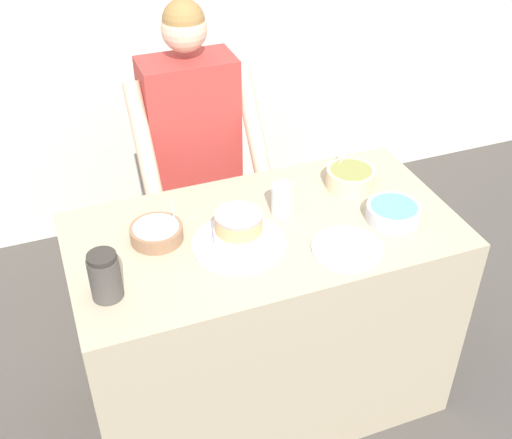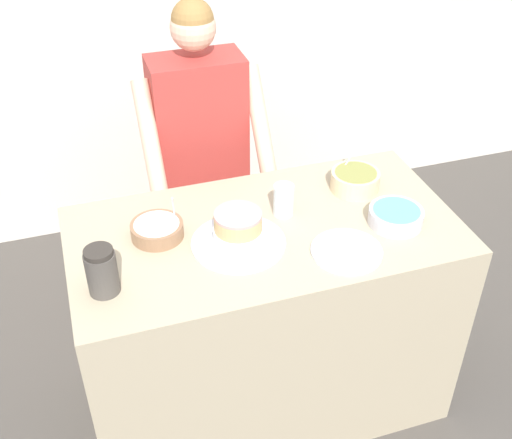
{
  "view_description": "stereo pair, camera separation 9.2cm",
  "coord_description": "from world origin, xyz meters",
  "px_view_note": "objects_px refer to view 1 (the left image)",
  "views": [
    {
      "loc": [
        -0.7,
        -1.39,
        2.36
      ],
      "look_at": [
        -0.05,
        0.34,
        1.01
      ],
      "focal_mm": 45.0,
      "sensor_mm": 36.0,
      "label": 1
    },
    {
      "loc": [
        -0.61,
        -1.42,
        2.36
      ],
      "look_at": [
        -0.05,
        0.34,
        1.01
      ],
      "focal_mm": 45.0,
      "sensor_mm": 36.0,
      "label": 2
    }
  ],
  "objects_px": {
    "cake": "(239,232)",
    "ceramic_plate": "(347,248)",
    "person_baker": "(192,143)",
    "drinking_glass": "(281,199)",
    "frosting_bowl_olive": "(350,177)",
    "frosting_bowl_white": "(157,232)",
    "frosting_bowl_blue": "(393,212)",
    "stoneware_jar": "(105,276)"
  },
  "relations": [
    {
      "from": "drinking_glass",
      "to": "stoneware_jar",
      "type": "distance_m",
      "value": 0.74
    },
    {
      "from": "person_baker",
      "to": "drinking_glass",
      "type": "height_order",
      "value": "person_baker"
    },
    {
      "from": "person_baker",
      "to": "cake",
      "type": "xyz_separation_m",
      "value": [
        -0.05,
        -0.76,
        0.05
      ]
    },
    {
      "from": "frosting_bowl_blue",
      "to": "ceramic_plate",
      "type": "xyz_separation_m",
      "value": [
        -0.25,
        -0.1,
        -0.03
      ]
    },
    {
      "from": "person_baker",
      "to": "drinking_glass",
      "type": "relative_size",
      "value": 12.52
    },
    {
      "from": "frosting_bowl_blue",
      "to": "frosting_bowl_white",
      "type": "distance_m",
      "value": 0.88
    },
    {
      "from": "person_baker",
      "to": "frosting_bowl_olive",
      "type": "bearing_deg",
      "value": -48.2
    },
    {
      "from": "frosting_bowl_white",
      "to": "drinking_glass",
      "type": "bearing_deg",
      "value": -0.89
    },
    {
      "from": "person_baker",
      "to": "frosting_bowl_olive",
      "type": "relative_size",
      "value": 8.08
    },
    {
      "from": "person_baker",
      "to": "frosting_bowl_blue",
      "type": "bearing_deg",
      "value": -56.33
    },
    {
      "from": "person_baker",
      "to": "frosting_bowl_white",
      "type": "height_order",
      "value": "person_baker"
    },
    {
      "from": "ceramic_plate",
      "to": "stoneware_jar",
      "type": "bearing_deg",
      "value": 175.76
    },
    {
      "from": "cake",
      "to": "ceramic_plate",
      "type": "distance_m",
      "value": 0.39
    },
    {
      "from": "frosting_bowl_blue",
      "to": "frosting_bowl_olive",
      "type": "xyz_separation_m",
      "value": [
        -0.05,
        0.26,
        0.01
      ]
    },
    {
      "from": "frosting_bowl_blue",
      "to": "stoneware_jar",
      "type": "distance_m",
      "value": 1.08
    },
    {
      "from": "drinking_glass",
      "to": "ceramic_plate",
      "type": "bearing_deg",
      "value": -65.37
    },
    {
      "from": "stoneware_jar",
      "to": "frosting_bowl_white",
      "type": "bearing_deg",
      "value": 47.08
    },
    {
      "from": "frosting_bowl_olive",
      "to": "frosting_bowl_white",
      "type": "bearing_deg",
      "value": -175.29
    },
    {
      "from": "frosting_bowl_blue",
      "to": "ceramic_plate",
      "type": "height_order",
      "value": "frosting_bowl_blue"
    },
    {
      "from": "stoneware_jar",
      "to": "person_baker",
      "type": "bearing_deg",
      "value": 58.36
    },
    {
      "from": "frosting_bowl_white",
      "to": "stoneware_jar",
      "type": "xyz_separation_m",
      "value": [
        -0.22,
        -0.24,
        0.05
      ]
    },
    {
      "from": "cake",
      "to": "frosting_bowl_olive",
      "type": "height_order",
      "value": "frosting_bowl_olive"
    },
    {
      "from": "drinking_glass",
      "to": "ceramic_plate",
      "type": "height_order",
      "value": "drinking_glass"
    },
    {
      "from": "cake",
      "to": "person_baker",
      "type": "bearing_deg",
      "value": 86.53
    },
    {
      "from": "person_baker",
      "to": "frosting_bowl_olive",
      "type": "height_order",
      "value": "person_baker"
    },
    {
      "from": "frosting_bowl_olive",
      "to": "stoneware_jar",
      "type": "height_order",
      "value": "stoneware_jar"
    },
    {
      "from": "frosting_bowl_blue",
      "to": "drinking_glass",
      "type": "xyz_separation_m",
      "value": [
        -0.38,
        0.19,
        0.03
      ]
    },
    {
      "from": "person_baker",
      "to": "ceramic_plate",
      "type": "height_order",
      "value": "person_baker"
    },
    {
      "from": "cake",
      "to": "frosting_bowl_olive",
      "type": "xyz_separation_m",
      "value": [
        0.55,
        0.2,
        -0.01
      ]
    },
    {
      "from": "frosting_bowl_blue",
      "to": "drinking_glass",
      "type": "relative_size",
      "value": 1.62
    },
    {
      "from": "frosting_bowl_olive",
      "to": "drinking_glass",
      "type": "distance_m",
      "value": 0.34
    },
    {
      "from": "frosting_bowl_white",
      "to": "frosting_bowl_blue",
      "type": "bearing_deg",
      "value": -12.65
    },
    {
      "from": "cake",
      "to": "drinking_glass",
      "type": "bearing_deg",
      "value": 30.49
    },
    {
      "from": "person_baker",
      "to": "frosting_bowl_white",
      "type": "distance_m",
      "value": 0.7
    },
    {
      "from": "person_baker",
      "to": "frosting_bowl_blue",
      "type": "xyz_separation_m",
      "value": [
        0.55,
        -0.82,
        0.03
      ]
    },
    {
      "from": "drinking_glass",
      "to": "frosting_bowl_blue",
      "type": "bearing_deg",
      "value": -26.17
    },
    {
      "from": "frosting_bowl_olive",
      "to": "stoneware_jar",
      "type": "xyz_separation_m",
      "value": [
        -1.04,
        -0.3,
        0.04
      ]
    },
    {
      "from": "person_baker",
      "to": "stoneware_jar",
      "type": "xyz_separation_m",
      "value": [
        -0.53,
        -0.87,
        0.08
      ]
    },
    {
      "from": "frosting_bowl_olive",
      "to": "frosting_bowl_white",
      "type": "xyz_separation_m",
      "value": [
        -0.82,
        -0.07,
        -0.01
      ]
    },
    {
      "from": "cake",
      "to": "frosting_bowl_olive",
      "type": "relative_size",
      "value": 1.75
    },
    {
      "from": "cake",
      "to": "stoneware_jar",
      "type": "distance_m",
      "value": 0.5
    },
    {
      "from": "ceramic_plate",
      "to": "stoneware_jar",
      "type": "xyz_separation_m",
      "value": [
        -0.84,
        0.06,
        0.08
      ]
    }
  ]
}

